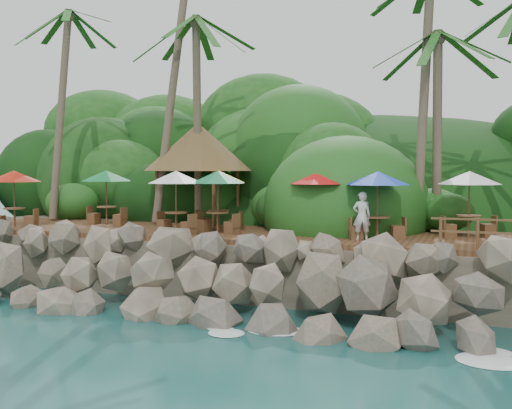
% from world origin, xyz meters
% --- Properties ---
extents(ground, '(140.00, 140.00, 0.00)m').
position_xyz_m(ground, '(0.00, 0.00, 0.00)').
color(ground, '#19514F').
rests_on(ground, ground).
extents(land_base, '(32.00, 25.20, 2.10)m').
position_xyz_m(land_base, '(0.00, 16.00, 1.05)').
color(land_base, gray).
rests_on(land_base, ground).
extents(jungle_hill, '(44.80, 28.00, 15.40)m').
position_xyz_m(jungle_hill, '(0.00, 23.50, 0.00)').
color(jungle_hill, '#143811').
rests_on(jungle_hill, ground).
extents(seawall, '(29.00, 4.00, 2.30)m').
position_xyz_m(seawall, '(0.00, 2.00, 1.15)').
color(seawall, gray).
rests_on(seawall, ground).
extents(terrace, '(26.00, 5.00, 0.20)m').
position_xyz_m(terrace, '(0.00, 6.00, 2.20)').
color(terrace, brown).
rests_on(terrace, land_base).
extents(jungle_foliage, '(44.00, 16.00, 12.00)m').
position_xyz_m(jungle_foliage, '(0.00, 15.00, 0.00)').
color(jungle_foliage, '#143811').
rests_on(jungle_foliage, ground).
extents(foam_line, '(25.20, 0.80, 0.06)m').
position_xyz_m(foam_line, '(0.00, 0.30, 0.03)').
color(foam_line, white).
rests_on(foam_line, ground).
extents(palapa, '(5.00, 5.00, 4.60)m').
position_xyz_m(palapa, '(-3.99, 9.11, 5.79)').
color(palapa, brown).
rests_on(palapa, ground).
extents(dining_clusters, '(23.80, 5.03, 2.42)m').
position_xyz_m(dining_clusters, '(1.34, 5.82, 4.31)').
color(dining_clusters, brown).
rests_on(dining_clusters, terrace).
extents(waiter, '(0.72, 0.59, 1.71)m').
position_xyz_m(waiter, '(4.37, 4.84, 3.16)').
color(waiter, silver).
rests_on(waiter, terrace).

